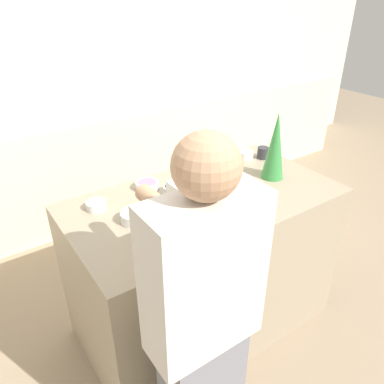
{
  "coord_description": "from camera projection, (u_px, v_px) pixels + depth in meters",
  "views": [
    {
      "loc": [
        -1.04,
        -1.39,
        1.93
      ],
      "look_at": [
        -0.09,
        0.0,
        0.99
      ],
      "focal_mm": 35.0,
      "sensor_mm": 36.0,
      "label": 1
    }
  ],
  "objects": [
    {
      "name": "ground_plane",
      "position": [
        203.0,
        319.0,
        2.46
      ],
      "size": [
        12.0,
        12.0,
        0.0
      ],
      "primitive_type": "plane",
      "color": "gray"
    },
    {
      "name": "back_cabinet_block",
      "position": [
        95.0,
        163.0,
        3.46
      ],
      "size": [
        6.0,
        0.6,
        0.95
      ],
      "color": "beige",
      "rests_on": "ground_plane"
    },
    {
      "name": "wall_back",
      "position": [
        69.0,
        65.0,
        3.29
      ],
      "size": [
        8.0,
        0.05,
        2.6
      ],
      "color": "beige",
      "rests_on": "ground_plane"
    },
    {
      "name": "candy_bowl_far_right",
      "position": [
        246.0,
        154.0,
        2.44
      ],
      "size": [
        0.1,
        0.1,
        0.05
      ],
      "color": "white",
      "rests_on": "kitchen_island"
    },
    {
      "name": "candy_bowl_beside_tree",
      "position": [
        147.0,
        185.0,
        2.08
      ],
      "size": [
        0.13,
        0.13,
        0.04
      ],
      "color": "silver",
      "rests_on": "kitchen_island"
    },
    {
      "name": "candy_bowl_front_corner",
      "position": [
        134.0,
        216.0,
        1.79
      ],
      "size": [
        0.13,
        0.13,
        0.05
      ],
      "color": "white",
      "rests_on": "kitchen_island"
    },
    {
      "name": "candy_bowl_center_rear",
      "position": [
        96.0,
        205.0,
        1.89
      ],
      "size": [
        0.1,
        0.1,
        0.04
      ],
      "color": "silver",
      "rests_on": "kitchen_island"
    },
    {
      "name": "gingerbread_house",
      "position": [
        197.0,
        201.0,
        1.74
      ],
      "size": [
        0.22,
        0.18,
        0.28
      ],
      "color": "brown",
      "rests_on": "baking_tray"
    },
    {
      "name": "baking_tray",
      "position": [
        197.0,
        221.0,
        1.8
      ],
      "size": [
        0.41,
        0.28,
        0.01
      ],
      "color": "#B2B2BC",
      "rests_on": "kitchen_island"
    },
    {
      "name": "person",
      "position": [
        202.0,
        328.0,
        1.38
      ],
      "size": [
        0.42,
        0.52,
        1.58
      ],
      "color": "slate",
      "rests_on": "ground_plane"
    },
    {
      "name": "mug",
      "position": [
        263.0,
        153.0,
        2.44
      ],
      "size": [
        0.07,
        0.07,
        0.08
      ],
      "color": "#2D2D33",
      "rests_on": "kitchen_island"
    },
    {
      "name": "decorative_tree",
      "position": [
        275.0,
        146.0,
        2.12
      ],
      "size": [
        0.13,
        0.13,
        0.4
      ],
      "color": "#33843D",
      "rests_on": "kitchen_island"
    },
    {
      "name": "candy_bowl_far_left",
      "position": [
        173.0,
        189.0,
        2.02
      ],
      "size": [
        0.11,
        0.11,
        0.05
      ],
      "color": "silver",
      "rests_on": "kitchen_island"
    },
    {
      "name": "kitchen_island",
      "position": [
        204.0,
        264.0,
        2.23
      ],
      "size": [
        1.47,
        0.8,
        0.93
      ],
      "color": "gray",
      "rests_on": "ground_plane"
    }
  ]
}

